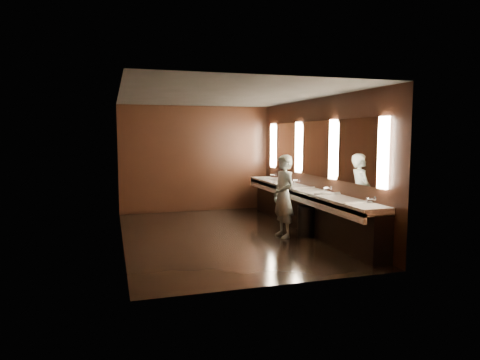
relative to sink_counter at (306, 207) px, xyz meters
name	(u,v)px	position (x,y,z in m)	size (l,w,h in m)	color
floor	(225,236)	(-1.79, 0.00, -0.50)	(6.00, 6.00, 0.00)	black
ceiling	(224,96)	(-1.79, 0.00, 2.30)	(4.00, 6.00, 0.02)	#2D2D2B
wall_back	(196,159)	(-1.79, 3.00, 0.90)	(4.00, 0.02, 2.80)	black
wall_front	(283,183)	(-1.79, -3.00, 0.90)	(4.00, 0.02, 2.80)	black
wall_left	(121,169)	(-3.79, 0.00, 0.90)	(0.02, 6.00, 2.80)	black
wall_right	(315,165)	(0.21, 0.00, 0.90)	(0.02, 6.00, 2.80)	black
sink_counter	(306,207)	(0.00, 0.00, 0.00)	(0.55, 5.40, 1.01)	black
mirror_band	(315,148)	(0.19, 0.00, 1.25)	(0.06, 5.03, 1.15)	#FFE4C0
person	(284,196)	(-0.70, -0.43, 0.33)	(0.60, 0.39, 1.65)	#83ACC3
trash_bin	(307,221)	(-0.22, -0.53, -0.19)	(0.40, 0.40, 0.62)	black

